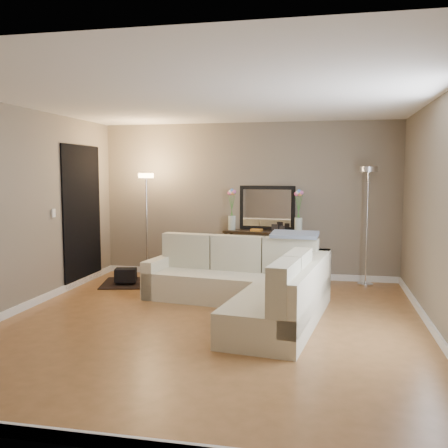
% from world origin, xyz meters
% --- Properties ---
extents(floor, '(5.00, 5.50, 0.01)m').
position_xyz_m(floor, '(0.00, 0.00, -0.01)').
color(floor, '#9C6738').
rests_on(floor, ground).
extents(ceiling, '(5.00, 5.50, 0.01)m').
position_xyz_m(ceiling, '(0.00, 0.00, 2.60)').
color(ceiling, white).
rests_on(ceiling, ground).
extents(wall_back, '(5.00, 0.02, 2.60)m').
position_xyz_m(wall_back, '(0.00, 2.76, 1.30)').
color(wall_back, '#7A6F5E').
rests_on(wall_back, ground).
extents(wall_front, '(5.00, 0.02, 2.60)m').
position_xyz_m(wall_front, '(0.00, -2.76, 1.30)').
color(wall_front, '#7A6F5E').
rests_on(wall_front, ground).
extents(wall_left, '(0.02, 5.50, 2.60)m').
position_xyz_m(wall_left, '(-2.51, 0.00, 1.30)').
color(wall_left, '#7A6F5E').
rests_on(wall_left, ground).
extents(wall_right, '(0.02, 5.50, 2.60)m').
position_xyz_m(wall_right, '(2.51, 0.00, 1.30)').
color(wall_right, '#7A6F5E').
rests_on(wall_right, ground).
extents(baseboard_back, '(5.00, 0.03, 0.10)m').
position_xyz_m(baseboard_back, '(0.00, 2.73, 0.05)').
color(baseboard_back, white).
rests_on(baseboard_back, ground).
extents(baseboard_front, '(5.00, 0.03, 0.10)m').
position_xyz_m(baseboard_front, '(0.00, -2.73, 0.05)').
color(baseboard_front, white).
rests_on(baseboard_front, ground).
extents(baseboard_left, '(0.03, 5.50, 0.10)m').
position_xyz_m(baseboard_left, '(-2.48, 0.00, 0.05)').
color(baseboard_left, white).
rests_on(baseboard_left, ground).
extents(baseboard_right, '(0.03, 5.50, 0.10)m').
position_xyz_m(baseboard_right, '(2.48, 0.00, 0.05)').
color(baseboard_right, white).
rests_on(baseboard_right, ground).
extents(doorway, '(0.02, 1.20, 2.20)m').
position_xyz_m(doorway, '(-2.48, 1.70, 1.10)').
color(doorway, black).
rests_on(doorway, ground).
extents(switch_plate, '(0.02, 0.08, 0.12)m').
position_xyz_m(switch_plate, '(-2.48, 0.85, 1.20)').
color(switch_plate, white).
rests_on(switch_plate, ground).
extents(sectional_sofa, '(2.59, 2.71, 0.88)m').
position_xyz_m(sectional_sofa, '(0.37, 0.71, 0.33)').
color(sectional_sofa, beige).
rests_on(sectional_sofa, floor).
extents(throw_blanket, '(0.66, 0.42, 0.08)m').
position_xyz_m(throw_blanket, '(0.89, 1.25, 0.93)').
color(throw_blanket, slate).
rests_on(throw_blanket, sectional_sofa).
extents(console_table, '(1.36, 0.53, 0.82)m').
position_xyz_m(console_table, '(0.24, 2.54, 0.46)').
color(console_table, black).
rests_on(console_table, floor).
extents(leaning_mirror, '(0.94, 0.16, 0.74)m').
position_xyz_m(leaning_mirror, '(0.34, 2.70, 1.19)').
color(leaning_mirror, black).
rests_on(leaning_mirror, console_table).
extents(table_decor, '(0.56, 0.17, 0.13)m').
position_xyz_m(table_decor, '(0.31, 2.49, 0.84)').
color(table_decor, orange).
rests_on(table_decor, console_table).
extents(flower_vase_left, '(0.16, 0.14, 0.70)m').
position_xyz_m(flower_vase_left, '(-0.24, 2.60, 1.11)').
color(flower_vase_left, silver).
rests_on(flower_vase_left, console_table).
extents(flower_vase_right, '(0.16, 0.14, 0.70)m').
position_xyz_m(flower_vase_right, '(0.87, 2.45, 1.11)').
color(flower_vase_right, silver).
rests_on(flower_vase_right, console_table).
extents(floor_lamp_lit, '(0.30, 0.30, 1.76)m').
position_xyz_m(floor_lamp_lit, '(-1.60, 2.22, 1.25)').
color(floor_lamp_lit, silver).
rests_on(floor_lamp_lit, floor).
extents(floor_lamp_unlit, '(0.33, 0.33, 1.86)m').
position_xyz_m(floor_lamp_unlit, '(1.94, 2.47, 1.32)').
color(floor_lamp_unlit, silver).
rests_on(floor_lamp_unlit, floor).
extents(charcoal_rug, '(1.32, 1.11, 0.02)m').
position_xyz_m(charcoal_rug, '(-1.61, 1.87, 0.01)').
color(charcoal_rug, black).
rests_on(charcoal_rug, floor).
extents(black_bag, '(0.37, 0.30, 0.21)m').
position_xyz_m(black_bag, '(-1.78, 1.72, 0.16)').
color(black_bag, black).
rests_on(black_bag, charcoal_rug).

